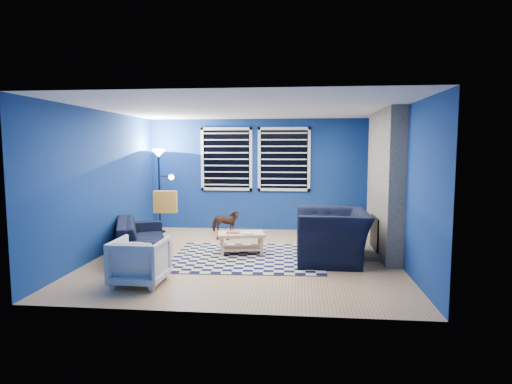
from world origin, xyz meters
TOP-DOWN VIEW (x-y plane):
  - floor at (0.00, 0.00)m, footprint 5.00×5.00m
  - ceiling at (0.00, 0.00)m, footprint 5.00×5.00m
  - wall_back at (0.00, 2.50)m, footprint 5.00×0.00m
  - wall_left at (-2.50, 0.00)m, footprint 0.00×5.00m
  - wall_right at (2.50, 0.00)m, footprint 0.00×5.00m
  - fireplace at (2.36, 0.50)m, footprint 0.65×2.00m
  - window_left at (-0.75, 2.46)m, footprint 1.17×0.06m
  - window_right at (0.55, 2.46)m, footprint 1.17×0.06m
  - tv at (2.45, 2.00)m, footprint 0.07×1.00m
  - rug at (0.02, -0.06)m, footprint 2.58×2.10m
  - sofa at (-1.82, -0.03)m, footprint 2.24×1.55m
  - armchair_big at (1.43, -0.13)m, footprint 1.31×1.15m
  - armchair_bent at (-1.27, -1.59)m, footprint 0.70×0.71m
  - rocking_horse at (-0.63, 1.57)m, footprint 0.26×0.58m
  - coffee_table at (-0.11, 0.18)m, footprint 0.87×0.61m
  - cabinet at (1.88, 2.25)m, footprint 0.59×0.45m
  - floor_lamp at (-2.13, 1.93)m, footprint 0.50×0.31m
  - throw_pillow at (-1.67, 0.85)m, footprint 0.45×0.17m

SIDE VIEW (x-z plane):
  - floor at x=0.00m, z-range 0.00..0.00m
  - rug at x=0.02m, z-range 0.00..0.02m
  - cabinet at x=1.88m, z-range -0.03..0.50m
  - coffee_table at x=-0.11m, z-range 0.08..0.48m
  - sofa at x=-1.82m, z-range 0.00..0.61m
  - rocking_horse at x=-0.63m, z-range 0.07..0.56m
  - armchair_bent at x=-1.27m, z-range 0.00..0.64m
  - armchair_big at x=1.43m, z-range 0.00..0.84m
  - throw_pillow at x=-1.67m, z-range 0.61..1.03m
  - fireplace at x=2.36m, z-range -0.05..2.45m
  - wall_back at x=0.00m, z-range -1.25..3.75m
  - wall_left at x=-2.50m, z-range -1.25..3.75m
  - wall_right at x=2.50m, z-range -1.25..3.75m
  - tv at x=2.45m, z-range 1.11..1.69m
  - floor_lamp at x=-2.13m, z-range 0.58..2.41m
  - window_left at x=-0.75m, z-range 0.89..2.31m
  - window_right at x=0.55m, z-range 0.89..2.31m
  - ceiling at x=0.00m, z-range 2.50..2.50m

